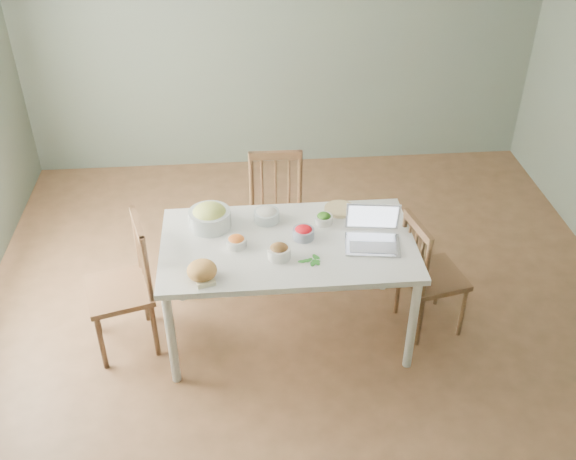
{
  "coord_description": "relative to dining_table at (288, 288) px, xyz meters",
  "views": [
    {
      "loc": [
        -0.46,
        -3.65,
        3.4
      ],
      "look_at": [
        -0.16,
        -0.09,
        0.9
      ],
      "focal_mm": 41.11,
      "sensor_mm": 36.0,
      "label": 1
    }
  ],
  "objects": [
    {
      "name": "chair_right",
      "position": [
        1.04,
        -0.01,
        0.07
      ],
      "size": [
        0.48,
        0.49,
        0.94
      ],
      "primitive_type": null,
      "rotation": [
        0.0,
        0.0,
        1.79
      ],
      "color": "#372115",
      "rests_on": "floor"
    },
    {
      "name": "laptop",
      "position": [
        0.56,
        -0.09,
        0.52
      ],
      "size": [
        0.4,
        0.36,
        0.25
      ],
      "primitive_type": null,
      "rotation": [
        0.0,
        0.0,
        -0.14
      ],
      "color": "silver",
      "rests_on": "dining_table"
    },
    {
      "name": "floor",
      "position": [
        0.16,
        0.09,
        -0.4
      ],
      "size": [
        5.0,
        5.0,
        0.0
      ],
      "primitive_type": "cube",
      "color": "brown",
      "rests_on": "ground"
    },
    {
      "name": "flatbread",
      "position": [
        0.4,
        0.36,
        0.41
      ],
      "size": [
        0.29,
        0.29,
        0.02
      ],
      "primitive_type": "cylinder",
      "rotation": [
        0.0,
        0.0,
        -0.39
      ],
      "color": "tan",
      "rests_on": "dining_table"
    },
    {
      "name": "wall_back",
      "position": [
        0.16,
        2.59,
        0.95
      ],
      "size": [
        5.0,
        0.0,
        2.7
      ],
      "primitive_type": "cube",
      "color": "slate",
      "rests_on": "ground"
    },
    {
      "name": "chair_left",
      "position": [
        -1.16,
        -0.03,
        0.11
      ],
      "size": [
        0.53,
        0.54,
        1.01
      ],
      "primitive_type": null,
      "rotation": [
        0.0,
        0.0,
        -1.3
      ],
      "color": "#372115",
      "rests_on": "floor"
    },
    {
      "name": "chair_far",
      "position": [
        -0.03,
        0.7,
        0.1
      ],
      "size": [
        0.46,
        0.44,
        1.01
      ],
      "primitive_type": null,
      "rotation": [
        0.0,
        0.0,
        -0.02
      ],
      "color": "#372115",
      "rests_on": "floor"
    },
    {
      "name": "bowl_squash",
      "position": [
        -0.52,
        0.23,
        0.48
      ],
      "size": [
        0.38,
        0.38,
        0.17
      ],
      "primitive_type": null,
      "rotation": [
        0.0,
        0.0,
        -0.39
      ],
      "color": "#CDC54E",
      "rests_on": "dining_table"
    },
    {
      "name": "bowl_redpep",
      "position": [
        0.11,
        0.04,
        0.44
      ],
      "size": [
        0.15,
        0.15,
        0.09
      ],
      "primitive_type": null,
      "rotation": [
        0.0,
        0.0,
        0.03
      ],
      "color": "#CA0011",
      "rests_on": "dining_table"
    },
    {
      "name": "bowl_carrot",
      "position": [
        -0.35,
        -0.01,
        0.44
      ],
      "size": [
        0.15,
        0.15,
        0.08
      ],
      "primitive_type": null,
      "rotation": [
        0.0,
        0.0,
        -0.14
      ],
      "color": "orange",
      "rests_on": "dining_table"
    },
    {
      "name": "butter_stick",
      "position": [
        -0.54,
        -0.41,
        0.42
      ],
      "size": [
        0.12,
        0.06,
        0.03
      ],
      "primitive_type": "cube",
      "rotation": [
        0.0,
        0.0,
        0.27
      ],
      "color": "#FDF0C1",
      "rests_on": "dining_table"
    },
    {
      "name": "basil_bunch",
      "position": [
        0.12,
        -0.22,
        0.41
      ],
      "size": [
        0.17,
        0.17,
        0.02
      ],
      "primitive_type": null,
      "color": "#15480A",
      "rests_on": "dining_table"
    },
    {
      "name": "dining_table",
      "position": [
        0.0,
        0.0,
        0.0
      ],
      "size": [
        1.71,
        0.96,
        0.8
      ],
      "primitive_type": null,
      "color": "white",
      "rests_on": "floor"
    },
    {
      "name": "bowl_broccoli",
      "position": [
        0.27,
        0.21,
        0.44
      ],
      "size": [
        0.13,
        0.13,
        0.08
      ],
      "primitive_type": null,
      "rotation": [
        0.0,
        0.0,
        -0.06
      ],
      "color": "#0E330D",
      "rests_on": "dining_table"
    },
    {
      "name": "bowl_mushroom",
      "position": [
        -0.07,
        -0.16,
        0.45
      ],
      "size": [
        0.18,
        0.18,
        0.1
      ],
      "primitive_type": null,
      "rotation": [
        0.0,
        0.0,
        0.26
      ],
      "color": "#402511",
      "rests_on": "dining_table"
    },
    {
      "name": "bread_boule",
      "position": [
        -0.56,
        -0.33,
        0.46
      ],
      "size": [
        0.24,
        0.24,
        0.12
      ],
      "primitive_type": "ellipsoid",
      "rotation": [
        0.0,
        0.0,
        -0.36
      ],
      "color": "#A77848",
      "rests_on": "dining_table"
    },
    {
      "name": "bowl_onion",
      "position": [
        -0.13,
        0.27,
        0.45
      ],
      "size": [
        0.19,
        0.19,
        0.1
      ],
      "primitive_type": null,
      "rotation": [
        0.0,
        0.0,
        -0.08
      ],
      "color": "beige",
      "rests_on": "dining_table"
    }
  ]
}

